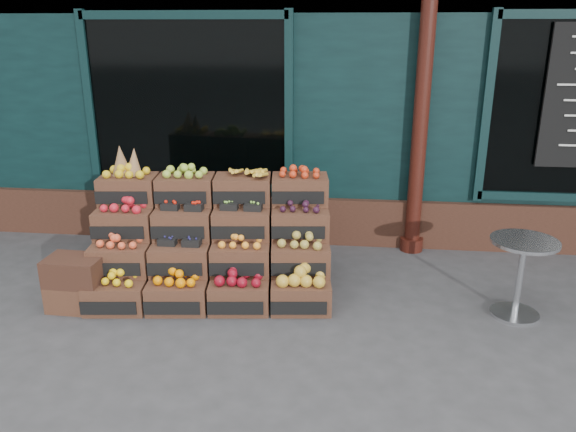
# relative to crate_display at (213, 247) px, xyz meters

# --- Properties ---
(ground) EXTENTS (60.00, 60.00, 0.00)m
(ground) POSITION_rel_crate_display_xyz_m (1.00, -0.74, -0.46)
(ground) COLOR #38383A
(ground) RESTS_ON ground
(shop_facade) EXTENTS (12.00, 6.24, 4.80)m
(shop_facade) POSITION_rel_crate_display_xyz_m (1.00, 4.37, 1.93)
(shop_facade) COLOR black
(shop_facade) RESTS_ON ground
(crate_display) EXTENTS (2.51, 1.42, 1.50)m
(crate_display) POSITION_rel_crate_display_xyz_m (0.00, 0.00, 0.00)
(crate_display) COLOR #4A2B1D
(crate_display) RESTS_ON ground
(spare_crates) EXTENTS (0.55, 0.39, 0.54)m
(spare_crates) POSITION_rel_crate_display_xyz_m (-1.23, -0.60, -0.19)
(spare_crates) COLOR #4A2B1D
(spare_crates) RESTS_ON ground
(bistro_table) EXTENTS (0.62, 0.62, 0.78)m
(bistro_table) POSITION_rel_crate_display_xyz_m (3.03, -0.28, 0.03)
(bistro_table) COLOR #B2B4B9
(bistro_table) RESTS_ON ground
(shopkeeper) EXTENTS (0.81, 0.64, 1.94)m
(shopkeeper) POSITION_rel_crate_display_xyz_m (-1.09, 1.90, 0.51)
(shopkeeper) COLOR #165025
(shopkeeper) RESTS_ON ground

